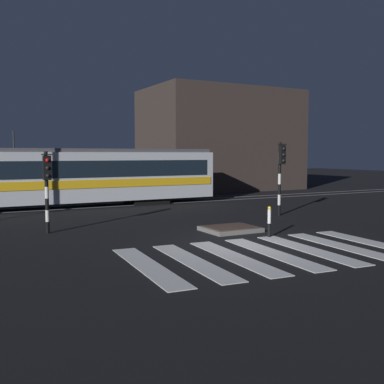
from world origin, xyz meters
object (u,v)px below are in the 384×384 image
bollard_island_edge (269,222)px  traffic_light_corner_far_left (47,180)px  traffic_light_corner_far_right (281,167)px  tram (65,176)px

bollard_island_edge → traffic_light_corner_far_left: bearing=146.4°
traffic_light_corner_far_right → tram: bearing=135.6°
traffic_light_corner_far_right → tram: 11.65m
traffic_light_corner_far_right → tram: tram is taller
bollard_island_edge → traffic_light_corner_far_right: bearing=47.2°
traffic_light_corner_far_right → tram: size_ratio=0.20×
traffic_light_corner_far_right → tram: (-8.32, 8.14, -0.57)m
traffic_light_corner_far_left → bollard_island_edge: size_ratio=2.74×
traffic_light_corner_far_right → traffic_light_corner_far_left: size_ratio=1.16×
traffic_light_corner_far_left → bollard_island_edge: (6.76, -4.49, -1.45)m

